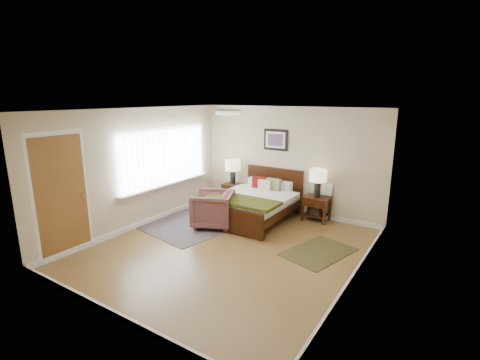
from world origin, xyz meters
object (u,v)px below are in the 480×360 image
Objects in this scene: bed at (255,200)px; nightstand_right at (316,206)px; armchair at (213,209)px; rug_persian at (202,220)px; lamp_left at (233,167)px; lamp_right at (318,177)px; nightstand_left at (232,188)px.

bed is 3.42× the size of nightstand_right.
armchair is 0.58m from rug_persian.
nightstand_right is at bearing -0.32° from lamp_left.
lamp_right is at bearing 42.51° from rug_persian.
lamp_right is 2.39m from armchair.
nightstand_left is (-1.09, 0.69, -0.06)m from bed.
nightstand_right is 0.92× the size of lamp_right.
lamp_left reaches higher than nightstand_left.
nightstand_left is 2.32m from lamp_right.
lamp_left is 2.25m from lamp_right.
rug_persian is at bearing -147.37° from nightstand_right.
bed reaches higher than rug_persian.
lamp_left is at bearing 146.85° from bed.
bed is at bearing 43.99° from rug_persian.
lamp_right reaches higher than armchair.
lamp_left reaches higher than armchair.
lamp_right is at bearing 0.50° from nightstand_left.
nightstand_left is 0.89× the size of lamp_right.
bed is at bearing -148.91° from nightstand_right.
bed is 1.36m from nightstand_right.
nightstand_right is 2.34m from lamp_left.
lamp_right reaches higher than lamp_left.
rug_persian is (-2.16, -1.39, -0.99)m from lamp_right.
lamp_right is at bearing 0.00° from lamp_left.
lamp_left is at bearing 90.00° from nightstand_left.
lamp_right is (2.25, 0.02, 0.57)m from nightstand_left.
bed reaches higher than nightstand_left.
nightstand_right is (1.16, 0.70, -0.13)m from bed.
lamp_left is (-1.09, 0.71, 0.50)m from bed.
nightstand_right is at bearing 42.27° from rug_persian.
bed is at bearing -33.15° from lamp_left.
nightstand_left is at bearing 175.01° from armchair.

